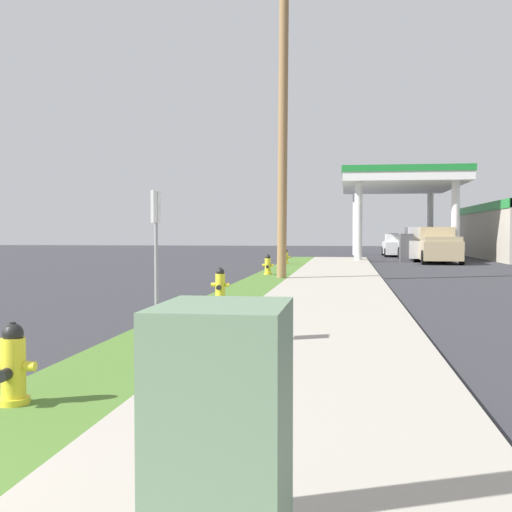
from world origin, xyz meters
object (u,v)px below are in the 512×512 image
Objects in this scene: fire_hydrant_third at (268,266)px; truck_silver_on_apron at (421,245)px; truck_tan_at_forecourt at (438,246)px; fire_hydrant_fourth at (286,257)px; street_sign_post at (156,235)px; utility_pole_midground at (283,124)px; car_white_by_near_pump at (397,246)px; fire_hydrant_second at (220,286)px; fire_hydrant_nearest at (13,368)px; utility_cabinet at (223,466)px.

fire_hydrant_third is 0.14× the size of truck_silver_on_apron.
truck_silver_on_apron is at bearing 101.90° from truck_tan_at_forecourt.
street_sign_post reaches higher than fire_hydrant_fourth.
car_white_by_near_pump is at bearing 77.00° from utility_pole_midground.
fire_hydrant_second is at bearing -90.01° from fire_hydrant_third.
utility_cabinet is at bearing -49.38° from fire_hydrant_nearest.
utility_cabinet is (2.47, -2.88, 0.26)m from fire_hydrant_nearest.
fire_hydrant_nearest is 17.46m from utility_pole_midground.
fire_hydrant_second is 0.07× the size of utility_pole_midground.
truck_silver_on_apron reaches higher than fire_hydrant_fourth.
street_sign_post is at bearing -104.91° from truck_tan_at_forecourt.
fire_hydrant_second is 32.57m from car_white_by_near_pump.
utility_cabinet is (1.66, -19.63, -4.62)m from utility_pole_midground.
utility_cabinet is 6.49m from street_sign_post.
car_white_by_near_pump is (5.65, 24.47, -4.61)m from utility_pole_midground.
street_sign_post reaches higher than fire_hydrant_nearest.
utility_pole_midground is (0.79, -9.68, 4.89)m from fire_hydrant_fourth.
fire_hydrant_third is at bearing 113.00° from utility_pole_midground.
truck_silver_on_apron is at bearing 46.87° from fire_hydrant_fourth.
fire_hydrant_third is (0.10, 18.43, 0.00)m from fire_hydrant_nearest.
utility_cabinet is at bearing -78.94° from fire_hydrant_second.
truck_silver_on_apron is at bearing 65.44° from fire_hydrant_third.
utility_pole_midground is at bearing -85.32° from fire_hydrant_fourth.
utility_pole_midground is 1.89× the size of truck_tan_at_forecourt.
truck_tan_at_forecourt reaches higher than fire_hydrant_second.
truck_silver_on_apron is (0.84, -7.01, 0.19)m from car_white_by_near_pump.
fire_hydrant_second is (0.10, 9.28, 0.00)m from fire_hydrant_nearest.
fire_hydrant_nearest is 0.35× the size of street_sign_post.
utility_cabinet is (2.37, -21.32, 0.26)m from fire_hydrant_third.
street_sign_post is (0.29, -6.08, 1.19)m from fire_hydrant_second.
fire_hydrant_second is 6.20m from street_sign_post.
truck_silver_on_apron is (7.31, 34.20, 0.47)m from fire_hydrant_nearest.
street_sign_post is (-0.43, -13.55, -3.70)m from utility_pole_midground.
fire_hydrant_nearest and fire_hydrant_third have the same top height.
car_white_by_near_pump is 0.82× the size of truck_silver_on_apron.
utility_pole_midground is at bearing 94.83° from utility_cabinet.
utility_pole_midground is 16.86m from truck_tan_at_forecourt.
fire_hydrant_nearest is 1.00× the size of fire_hydrant_fourth.
utility_pole_midground is at bearing -110.39° from truck_silver_on_apron.
fire_hydrant_nearest is at bearing -90.60° from fire_hydrant_second.
truck_silver_on_apron is at bearing 77.43° from street_sign_post.
street_sign_post is at bearing -87.25° from fire_hydrant_second.
fire_hydrant_fourth is at bearing 90.90° from street_sign_post.
fire_hydrant_third is at bearing 96.36° from utility_cabinet.
fire_hydrant_nearest is at bearing -98.91° from car_white_by_near_pump.
fire_hydrant_fourth is 0.35× the size of street_sign_post.
fire_hydrant_third is 23.66m from car_white_by_near_pump.
street_sign_post is at bearing -89.10° from fire_hydrant_fourth.
car_white_by_near_pump is (6.44, 14.79, 0.28)m from fire_hydrant_fourth.
truck_tan_at_forecourt reaches higher than fire_hydrant_fourth.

